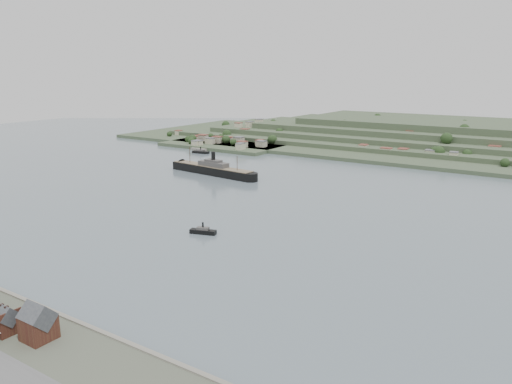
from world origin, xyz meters
The scene contains 6 objects.
ground centered at (0.00, 0.00, 0.00)m, with size 1400.00×1400.00×0.00m, color slate.
gabled_building centered at (27.50, -164.00, 8.19)m, with size 10.40×10.18×14.09m.
far_peninsula centered at (27.91, 393.10, 11.88)m, with size 760.00×309.00×30.00m.
steamship centered at (-107.51, 101.87, 4.71)m, with size 106.36×22.70×25.52m.
tugboat centered at (-2.07, -37.36, 1.74)m, with size 16.36×8.74×7.12m.
ferry_west centered at (-190.29, 188.49, 1.84)m, with size 20.99×8.94×7.63m.
Camera 1 is at (178.31, -254.23, 94.31)m, focal length 35.00 mm.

